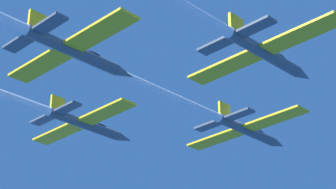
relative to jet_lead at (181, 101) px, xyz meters
name	(u,v)px	position (x,y,z in m)	size (l,w,h in m)	color
jet_lead	(181,101)	(0.00, 0.00, 0.00)	(16.43, 43.91, 2.72)	#4C5660
jet_right_wing	(181,4)	(12.82, -13.47, -0.22)	(16.43, 43.85, 2.72)	#4C5660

